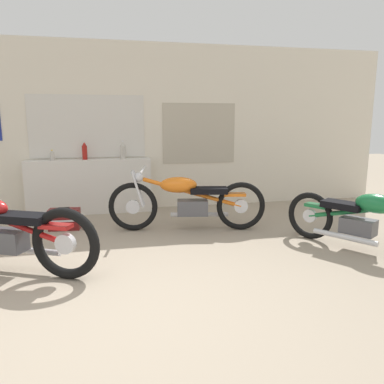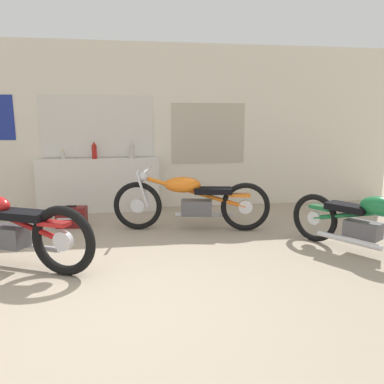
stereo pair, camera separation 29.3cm
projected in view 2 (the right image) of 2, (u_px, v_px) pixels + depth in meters
ground_plane at (106, 309)px, 3.09m from camera, size 24.00×24.00×0.00m
wall_back at (118, 128)px, 6.35m from camera, size 10.00×0.07×2.80m
sill_counter at (100, 185)px, 6.31m from camera, size 2.00×0.28×0.90m
bottle_leftmost at (63, 155)px, 6.13m from camera, size 0.07×0.07×0.17m
bottle_left_center at (94, 151)px, 6.19m from camera, size 0.08×0.08×0.31m
bottle_center at (132, 150)px, 6.24m from camera, size 0.09×0.09×0.31m
motorcycle_red at (1, 227)px, 3.91m from camera, size 2.07×1.08×0.90m
motorcycle_green at (369, 222)px, 4.24m from camera, size 1.15×1.71×0.78m
motorcycle_orange at (191, 200)px, 5.23m from camera, size 2.17×0.67×0.88m
hard_case_darkred at (72, 217)px, 5.43m from camera, size 0.44×0.25×0.32m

